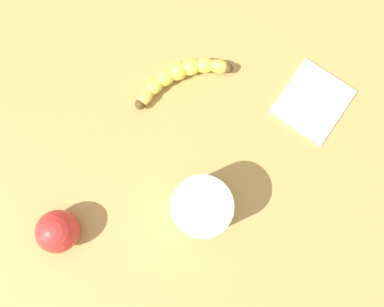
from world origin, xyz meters
The scene contains 5 objects.
wooden_tabletop centered at (0.00, 0.00, 1.50)cm, with size 120.00×120.00×3.00cm, color #AF8545.
banana centered at (10.87, 3.31, 4.71)cm, with size 10.93×16.68×3.42cm.
smoothie_glass centered at (-11.93, -2.99, 7.39)cm, with size 9.54×9.54×9.34cm.
apple_fruit centered at (-18.26, 19.65, 6.48)cm, with size 6.97×6.97×6.97cm, color red.
folded_napkin centered at (9.12, -20.87, 3.30)cm, with size 12.11×10.85×0.60cm, color white.
Camera 1 is at (-14.33, -1.74, 71.85)cm, focal length 37.30 mm.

